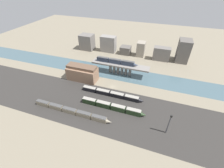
# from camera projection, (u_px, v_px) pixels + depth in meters

# --- Properties ---
(ground_plane) EXTENTS (400.00, 400.00, 0.00)m
(ground_plane) POSITION_uv_depth(u_px,v_px,m) (113.00, 87.00, 120.53)
(ground_plane) COLOR gray
(railbed_yard) EXTENTS (280.00, 42.00, 0.01)m
(railbed_yard) POSITION_uv_depth(u_px,v_px,m) (102.00, 107.00, 102.36)
(railbed_yard) COLOR #33302D
(railbed_yard) RESTS_ON ground
(river_water) EXTENTS (320.00, 21.86, 0.01)m
(river_water) POSITION_uv_depth(u_px,v_px,m) (120.00, 74.00, 135.98)
(river_water) COLOR #47606B
(river_water) RESTS_ON ground
(bridge) EXTENTS (50.69, 8.67, 9.76)m
(bridge) POSITION_uv_depth(u_px,v_px,m) (120.00, 66.00, 131.50)
(bridge) COLOR gray
(bridge) RESTS_ON ground
(train_on_bridge) EXTENTS (37.31, 2.69, 4.16)m
(train_on_bridge) POSITION_uv_depth(u_px,v_px,m) (116.00, 61.00, 129.86)
(train_on_bridge) COLOR #2D384C
(train_on_bridge) RESTS_ON bridge
(train_yard_near) EXTENTS (54.72, 2.64, 3.67)m
(train_yard_near) POSITION_uv_depth(u_px,v_px,m) (71.00, 111.00, 96.99)
(train_yard_near) COLOR gray
(train_yard_near) RESTS_ON ground
(train_yard_mid) EXTENTS (44.42, 2.93, 4.20)m
(train_yard_mid) POSITION_uv_depth(u_px,v_px,m) (112.00, 107.00, 99.73)
(train_yard_mid) COLOR #23381E
(train_yard_mid) RESTS_ON ground
(train_yard_far) EXTENTS (47.01, 3.05, 3.50)m
(train_yard_far) POSITION_uv_depth(u_px,v_px,m) (112.00, 94.00, 110.71)
(train_yard_far) COLOR black
(train_yard_far) RESTS_ON ground
(warehouse_building) EXTENTS (25.16, 11.23, 13.17)m
(warehouse_building) POSITION_uv_depth(u_px,v_px,m) (82.00, 73.00, 125.29)
(warehouse_building) COLOR #937056
(warehouse_building) RESTS_ON ground
(signal_tower) EXTENTS (1.00, 0.74, 14.37)m
(signal_tower) POSITION_uv_depth(u_px,v_px,m) (169.00, 124.00, 81.74)
(signal_tower) COLOR #4C4C51
(signal_tower) RESTS_ON ground
(city_block_far_left) EXTENTS (15.13, 12.34, 17.29)m
(city_block_far_left) POSITION_uv_depth(u_px,v_px,m) (87.00, 42.00, 174.17)
(city_block_far_left) COLOR slate
(city_block_far_left) RESTS_ON ground
(city_block_left) EXTENTS (16.86, 8.85, 17.66)m
(city_block_left) POSITION_uv_depth(u_px,v_px,m) (108.00, 44.00, 169.04)
(city_block_left) COLOR gray
(city_block_left) RESTS_ON ground
(city_block_center) EXTENTS (11.18, 10.03, 8.55)m
(city_block_center) POSITION_uv_depth(u_px,v_px,m) (125.00, 50.00, 166.56)
(city_block_center) COLOR #605B56
(city_block_center) RESTS_ON ground
(city_block_right) EXTENTS (8.21, 10.22, 15.42)m
(city_block_right) POSITION_uv_depth(u_px,v_px,m) (141.00, 49.00, 160.72)
(city_block_right) COLOR gray
(city_block_right) RESTS_ON ground
(city_block_far_right) EXTENTS (16.57, 8.37, 13.57)m
(city_block_far_right) POSITION_uv_depth(u_px,v_px,m) (162.00, 54.00, 153.40)
(city_block_far_right) COLOR slate
(city_block_far_right) RESTS_ON ground
(city_block_tall) EXTENTS (11.57, 14.87, 22.34)m
(city_block_tall) POSITION_uv_depth(u_px,v_px,m) (183.00, 51.00, 148.79)
(city_block_tall) COLOR #605B56
(city_block_tall) RESTS_ON ground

